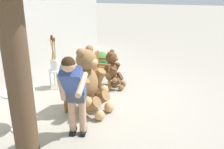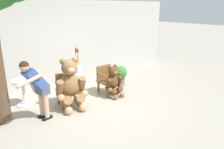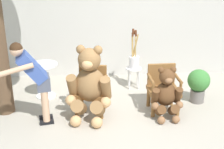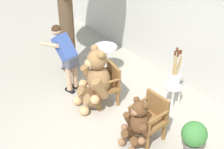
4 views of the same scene
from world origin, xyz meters
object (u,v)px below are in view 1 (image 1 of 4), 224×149
object	(u,v)px
wooden_chair_left	(78,89)
teddy_bear_small	(113,70)
white_stool	(56,74)
brush_bucket	(55,62)
round_side_table	(20,105)
teddy_bear_large	(89,82)
person_visitor	(74,89)
potted_plant	(101,62)
wooden_chair_right	(101,69)

from	to	relation	value
wooden_chair_left	teddy_bear_small	xyz separation A→B (m)	(1.34, -0.29, 0.00)
wooden_chair_left	white_stool	world-z (taller)	wooden_chair_left
brush_bucket	round_side_table	size ratio (longest dim) A/B	1.21
wooden_chair_left	teddy_bear_large	size ratio (longest dim) A/B	0.64
teddy_bear_large	teddy_bear_small	world-z (taller)	teddy_bear_large
person_visitor	potted_plant	world-z (taller)	person_visitor
teddy_bear_large	brush_bucket	bearing A→B (deg)	54.56
wooden_chair_left	person_visitor	xyz separation A→B (m)	(-0.94, -0.40, 0.43)
wooden_chair_right	white_stool	world-z (taller)	wooden_chair_right
teddy_bear_small	brush_bucket	xyz separation A→B (m)	(-0.44, 1.34, 0.19)
white_stool	potted_plant	distance (m)	1.42
wooden_chair_left	potted_plant	bearing A→B (deg)	7.91
teddy_bear_large	person_visitor	xyz separation A→B (m)	(-0.92, -0.15, 0.23)
person_visitor	white_stool	xyz separation A→B (m)	(1.85, 1.45, -0.54)
round_side_table	potted_plant	bearing A→B (deg)	-6.82
teddy_bear_large	person_visitor	world-z (taller)	person_visitor
teddy_bear_small	white_stool	distance (m)	1.41
wooden_chair_left	wooden_chair_right	distance (m)	1.33
wooden_chair_right	teddy_bear_large	distance (m)	1.39
teddy_bear_small	white_stool	world-z (taller)	teddy_bear_small
teddy_bear_large	teddy_bear_small	bearing A→B (deg)	-1.68
white_stool	teddy_bear_large	bearing A→B (deg)	-125.51
wooden_chair_left	brush_bucket	size ratio (longest dim) A/B	0.99
person_visitor	brush_bucket	size ratio (longest dim) A/B	1.70
white_stool	round_side_table	distance (m)	1.91
wooden_chair_right	teddy_bear_small	size ratio (longest dim) A/B	0.91
wooden_chair_left	wooden_chair_right	world-z (taller)	same
teddy_bear_large	brush_bucket	distance (m)	1.60
teddy_bear_small	person_visitor	xyz separation A→B (m)	(-2.28, -0.11, 0.43)
wooden_chair_right	teddy_bear_large	size ratio (longest dim) A/B	0.64
person_visitor	teddy_bear_small	bearing A→B (deg)	2.79
teddy_bear_large	white_stool	bearing A→B (deg)	54.49
white_stool	brush_bucket	distance (m)	0.30
wooden_chair_left	round_side_table	distance (m)	1.17
potted_plant	brush_bucket	bearing A→B (deg)	147.70
teddy_bear_large	wooden_chair_left	bearing A→B (deg)	84.60
teddy_bear_small	potted_plant	size ratio (longest dim) A/B	1.40
wooden_chair_right	teddy_bear_small	xyz separation A→B (m)	(0.01, -0.29, 0.00)
person_visitor	brush_bucket	distance (m)	2.36
potted_plant	person_visitor	bearing A→B (deg)	-167.14
potted_plant	round_side_table	bearing A→B (deg)	173.18
brush_bucket	wooden_chair_left	bearing A→B (deg)	-130.69
wooden_chair_left	teddy_bear_large	xyz separation A→B (m)	(-0.02, -0.25, 0.20)
round_side_table	white_stool	bearing A→B (deg)	11.82
teddy_bear_small	potted_plant	world-z (taller)	teddy_bear_small
wooden_chair_left	person_visitor	world-z (taller)	person_visitor
wooden_chair_right	person_visitor	size ratio (longest dim) A/B	0.58
person_visitor	brush_bucket	bearing A→B (deg)	38.24
teddy_bear_large	white_stool	world-z (taller)	teddy_bear_large
wooden_chair_left	round_side_table	world-z (taller)	wooden_chair_left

